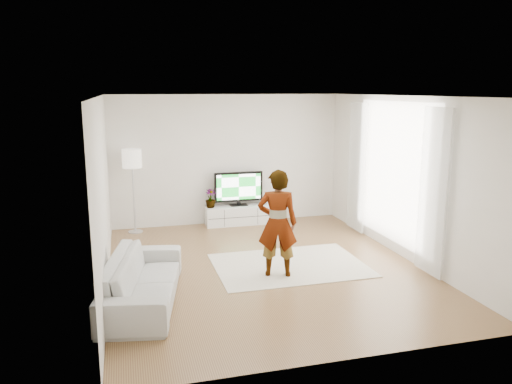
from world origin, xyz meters
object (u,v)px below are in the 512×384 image
object	(u,v)px
sofa	(143,279)
floor_lamp	(132,162)
television	(239,187)
player	(277,223)
media_console	(239,215)
rug	(290,265)

from	to	relation	value
sofa	floor_lamp	distance (m)	3.74
television	sofa	world-z (taller)	television
television	player	distance (m)	3.18
media_console	floor_lamp	xyz separation A→B (m)	(-2.22, -0.06, 1.26)
media_console	television	distance (m)	0.61
player	sofa	world-z (taller)	player
rug	player	distance (m)	0.99
sofa	player	bearing A→B (deg)	-66.36
media_console	rug	xyz separation A→B (m)	(0.22, -2.78, -0.20)
media_console	rug	distance (m)	2.79
media_console	player	distance (m)	3.22
media_console	television	size ratio (longest dim) A/B	1.38
television	floor_lamp	world-z (taller)	floor_lamp
media_console	television	world-z (taller)	television
rug	player	world-z (taller)	player
player	floor_lamp	distance (m)	3.78
player	floor_lamp	bearing A→B (deg)	-38.83
media_console	sofa	size ratio (longest dim) A/B	0.65
television	player	xyz separation A→B (m)	(-0.11, -3.18, 0.05)
television	floor_lamp	size ratio (longest dim) A/B	0.62
media_console	floor_lamp	distance (m)	2.55
floor_lamp	rug	bearing A→B (deg)	-48.01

